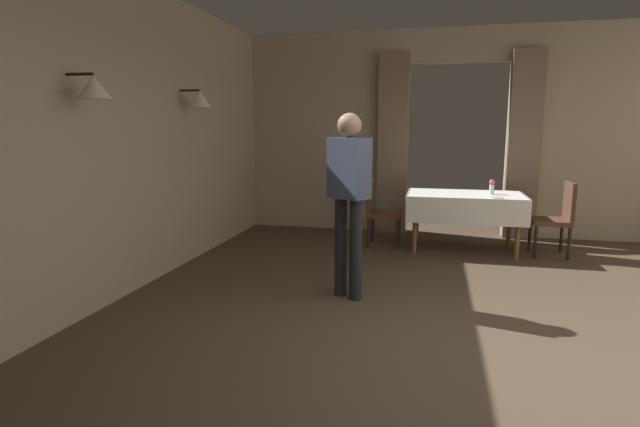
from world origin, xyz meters
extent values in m
plane|color=#4C3D2D|center=(0.00, 0.00, 0.00)|extent=(10.08, 10.08, 0.00)
cube|color=tan|center=(-3.20, 0.00, 1.50)|extent=(0.12, 8.40, 3.00)
cylinder|color=black|center=(-3.02, 0.00, 2.00)|extent=(0.24, 0.02, 0.02)
cone|color=beige|center=(-2.90, 0.00, 1.90)|extent=(0.26, 0.26, 0.18)
cylinder|color=black|center=(-3.02, 1.80, 2.00)|extent=(0.24, 0.02, 0.02)
cone|color=beige|center=(-2.90, 1.80, 1.90)|extent=(0.26, 0.26, 0.18)
cube|color=tan|center=(-1.95, 4.20, 1.50)|extent=(2.50, 0.12, 3.00)
cube|color=tan|center=(1.95, 4.20, 1.50)|extent=(2.50, 0.12, 3.00)
cube|color=tan|center=(0.00, 4.20, 2.75)|extent=(1.40, 0.12, 0.50)
cube|color=#7F6B56|center=(-0.92, 4.06, 1.33)|extent=(0.44, 0.14, 2.65)
cube|color=#7F6B56|center=(0.92, 4.06, 1.33)|extent=(0.44, 0.14, 2.65)
cylinder|color=brown|center=(-0.51, 2.78, 0.35)|extent=(0.06, 0.06, 0.71)
cylinder|color=brown|center=(0.71, 2.78, 0.35)|extent=(0.06, 0.06, 0.71)
cylinder|color=brown|center=(-0.51, 3.46, 0.35)|extent=(0.06, 0.06, 0.71)
cylinder|color=brown|center=(0.71, 3.46, 0.35)|extent=(0.06, 0.06, 0.71)
cube|color=brown|center=(0.10, 3.12, 0.72)|extent=(1.38, 0.83, 0.03)
cube|color=white|center=(0.10, 3.12, 0.74)|extent=(1.44, 0.89, 0.01)
cube|color=white|center=(0.10, 2.67, 0.59)|extent=(1.44, 0.02, 0.32)
cube|color=white|center=(0.10, 3.57, 0.59)|extent=(1.44, 0.02, 0.32)
cube|color=white|center=(-0.62, 3.12, 0.59)|extent=(0.02, 0.89, 0.32)
cube|color=white|center=(0.82, 3.12, 0.59)|extent=(0.02, 0.89, 0.32)
cylinder|color=black|center=(-0.74, 3.35, 0.21)|extent=(0.04, 0.04, 0.42)
cylinder|color=black|center=(-0.74, 2.97, 0.21)|extent=(0.04, 0.04, 0.42)
cylinder|color=black|center=(-1.12, 3.35, 0.21)|extent=(0.04, 0.04, 0.42)
cylinder|color=black|center=(-1.12, 2.97, 0.21)|extent=(0.04, 0.04, 0.42)
cube|color=#513323|center=(-0.93, 3.16, 0.43)|extent=(0.44, 0.44, 0.06)
cube|color=#513323|center=(-1.13, 3.16, 0.69)|extent=(0.05, 0.42, 0.48)
cylinder|color=black|center=(0.94, 2.90, 0.21)|extent=(0.04, 0.04, 0.42)
cylinder|color=black|center=(0.94, 3.28, 0.21)|extent=(0.04, 0.04, 0.42)
cylinder|color=black|center=(1.32, 2.90, 0.21)|extent=(0.04, 0.04, 0.42)
cylinder|color=black|center=(1.32, 3.28, 0.21)|extent=(0.04, 0.04, 0.42)
cube|color=#513323|center=(1.13, 3.09, 0.43)|extent=(0.44, 0.44, 0.06)
cube|color=#513323|center=(1.33, 3.09, 0.69)|extent=(0.05, 0.42, 0.48)
cylinder|color=silver|center=(0.42, 3.12, 0.81)|extent=(0.06, 0.06, 0.12)
sphere|color=#D84C8C|center=(0.42, 3.12, 0.90)|extent=(0.07, 0.07, 0.07)
cylinder|color=white|center=(0.44, 2.80, 0.76)|extent=(0.18, 0.18, 0.01)
cylinder|color=black|center=(-0.98, 0.95, 0.47)|extent=(0.12, 0.12, 0.95)
cylinder|color=black|center=(-1.13, 1.04, 0.47)|extent=(0.12, 0.12, 0.95)
cube|color=#3F4C66|center=(-1.06, 0.99, 1.23)|extent=(0.42, 0.37, 0.55)
sphere|color=#9E755B|center=(-1.06, 0.99, 1.61)|extent=(0.22, 0.22, 0.22)
camera|label=1|loc=(-0.30, -3.46, 1.60)|focal=27.86mm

